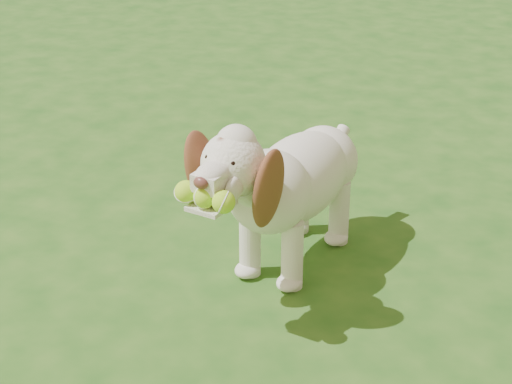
% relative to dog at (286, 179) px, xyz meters
% --- Properties ---
extents(ground, '(80.00, 80.00, 0.00)m').
position_rel_dog_xyz_m(ground, '(0.49, -0.54, -0.41)').
color(ground, '#1E4F16').
rests_on(ground, ground).
extents(dog, '(0.46, 1.17, 0.76)m').
position_rel_dog_xyz_m(dog, '(0.00, 0.00, 0.00)').
color(dog, silver).
rests_on(dog, ground).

